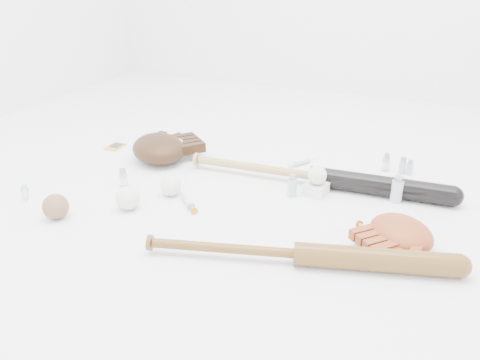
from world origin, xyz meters
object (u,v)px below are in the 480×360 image
at_px(bat_dark, 313,176).
at_px(pedestal, 316,189).
at_px(bat_wood, 298,254).
at_px(glove_dark, 159,148).

height_order(bat_dark, pedestal, bat_dark).
relative_size(bat_dark, pedestal, 13.77).
distance_m(bat_dark, pedestal, 0.07).
distance_m(bat_wood, pedestal, 0.42).
relative_size(glove_dark, pedestal, 4.15).
height_order(glove_dark, pedestal, glove_dark).
xyz_separation_m(bat_dark, glove_dark, (-0.63, -0.02, 0.02)).
bearing_deg(glove_dark, bat_dark, 42.14).
xyz_separation_m(bat_wood, glove_dark, (-0.71, 0.46, 0.02)).
distance_m(bat_dark, bat_wood, 0.49).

